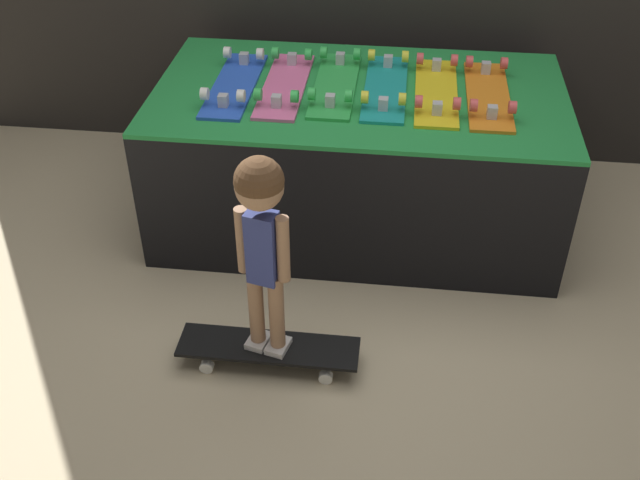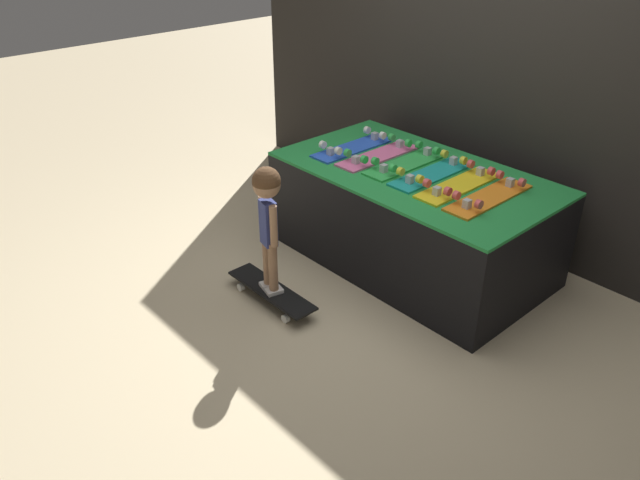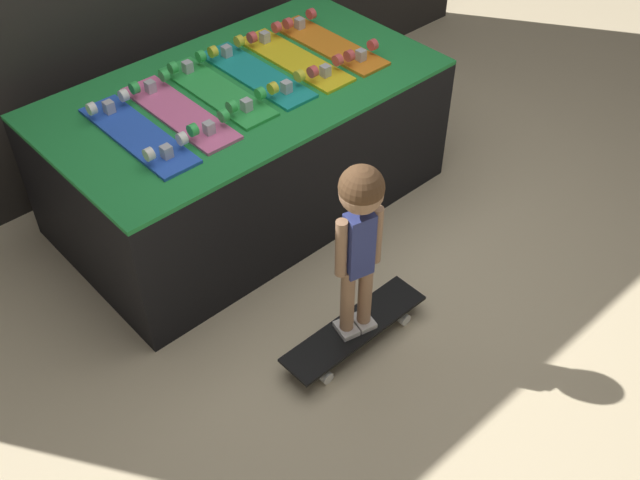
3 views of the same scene
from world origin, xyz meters
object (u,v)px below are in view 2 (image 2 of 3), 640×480
at_px(skateboard_yellow_on_rack, 459,184).
at_px(child, 268,207).
at_px(skateboard_pink_on_rack, 378,154).
at_px(skateboard_blue_on_rack, 353,146).
at_px(skateboard_orange_on_rack, 489,196).
at_px(skateboard_on_floor, 272,291).
at_px(skateboard_green_on_rack, 406,163).
at_px(skateboard_teal_on_rack, 432,173).

distance_m(skateboard_yellow_on_rack, child, 1.19).
distance_m(skateboard_pink_on_rack, skateboard_yellow_on_rack, 0.66).
height_order(skateboard_blue_on_rack, skateboard_orange_on_rack, same).
distance_m(skateboard_blue_on_rack, skateboard_on_floor, 1.21).
bearing_deg(skateboard_on_floor, skateboard_green_on_rack, 82.39).
distance_m(skateboard_pink_on_rack, skateboard_on_floor, 1.19).
height_order(skateboard_yellow_on_rack, skateboard_orange_on_rack, same).
xyz_separation_m(skateboard_yellow_on_rack, skateboard_on_floor, (-0.58, -1.03, -0.62)).
height_order(skateboard_green_on_rack, skateboard_yellow_on_rack, same).
height_order(skateboard_pink_on_rack, skateboard_teal_on_rack, same).
bearing_deg(skateboard_orange_on_rack, skateboard_green_on_rack, 177.86).
distance_m(skateboard_blue_on_rack, skateboard_teal_on_rack, 0.67).
bearing_deg(child, skateboard_yellow_on_rack, 74.19).
bearing_deg(skateboard_green_on_rack, skateboard_on_floor, -97.61).
height_order(skateboard_green_on_rack, skateboard_orange_on_rack, same).
height_order(skateboard_pink_on_rack, skateboard_on_floor, skateboard_pink_on_rack).
bearing_deg(skateboard_green_on_rack, skateboard_orange_on_rack, -2.14).
distance_m(skateboard_yellow_on_rack, skateboard_on_floor, 1.34).
bearing_deg(child, skateboard_green_on_rack, 96.04).
height_order(skateboard_yellow_on_rack, skateboard_on_floor, skateboard_yellow_on_rack).
bearing_deg(skateboard_pink_on_rack, skateboard_orange_on_rack, 0.45).
xyz_separation_m(skateboard_orange_on_rack, child, (-0.80, -1.03, -0.03)).
bearing_deg(skateboard_orange_on_rack, skateboard_on_floor, -128.11).
xyz_separation_m(skateboard_green_on_rack, skateboard_orange_on_rack, (0.66, -0.02, 0.00)).
height_order(skateboard_blue_on_rack, skateboard_on_floor, skateboard_blue_on_rack).
relative_size(skateboard_green_on_rack, child, 0.80).
distance_m(skateboard_pink_on_rack, skateboard_teal_on_rack, 0.44).
relative_size(skateboard_green_on_rack, skateboard_orange_on_rack, 1.00).
xyz_separation_m(skateboard_pink_on_rack, child, (0.08, -1.02, -0.03)).
bearing_deg(skateboard_yellow_on_rack, skateboard_teal_on_rack, 176.40).
bearing_deg(skateboard_teal_on_rack, skateboard_on_floor, -109.07).
height_order(skateboard_pink_on_rack, skateboard_green_on_rack, same).
xyz_separation_m(skateboard_pink_on_rack, skateboard_orange_on_rack, (0.89, 0.01, 0.00)).
height_order(skateboard_on_floor, child, child).
bearing_deg(skateboard_pink_on_rack, child, -85.45).
relative_size(skateboard_teal_on_rack, skateboard_yellow_on_rack, 1.00).
xyz_separation_m(skateboard_blue_on_rack, skateboard_teal_on_rack, (0.66, 0.05, 0.00)).
xyz_separation_m(skateboard_blue_on_rack, child, (0.30, -1.00, -0.03)).
bearing_deg(child, skateboard_on_floor, 103.65).
relative_size(skateboard_blue_on_rack, skateboard_teal_on_rack, 1.00).
relative_size(skateboard_blue_on_rack, skateboard_pink_on_rack, 1.00).
bearing_deg(skateboard_pink_on_rack, skateboard_yellow_on_rack, 1.19).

